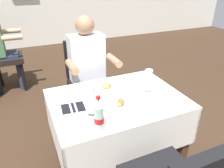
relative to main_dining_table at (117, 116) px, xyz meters
The scene contains 12 objects.
ground_plane 0.56m from the main_dining_table, 25.71° to the right, with size 11.00×11.00×0.00m, color #382619.
main_dining_table is the anchor object (origin of this frame).
chair_far_diner_seat 0.78m from the main_dining_table, 90.00° to the left, with size 0.44×0.50×0.97m.
seated_diner_far 0.69m from the main_dining_table, 91.75° to the left, with size 0.50×0.46×1.26m.
plate_near_camera 0.23m from the main_dining_table, 98.48° to the right, with size 0.24×0.24×0.07m.
plate_far_diner 0.25m from the main_dining_table, 97.54° to the left, with size 0.23×0.23×0.06m.
beer_glass_left 0.42m from the main_dining_table, 150.28° to the right, with size 0.07×0.07×0.23m.
beer_glass_middle 0.40m from the main_dining_table, ahead, with size 0.07×0.07×0.21m.
cola_bottle_primary 0.51m from the main_dining_table, 130.48° to the right, with size 0.06×0.06×0.25m.
napkin_cutlery_set 0.41m from the main_dining_table, behind, with size 0.18×0.19×0.01m.
background_chair_right 2.26m from the main_dining_table, 114.74° to the left, with size 0.50×0.44×0.97m.
background_patron 2.25m from the main_dining_table, 113.61° to the left, with size 0.46×0.50×1.26m.
Camera 1 is at (-0.75, -1.30, 1.61)m, focal length 34.58 mm.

